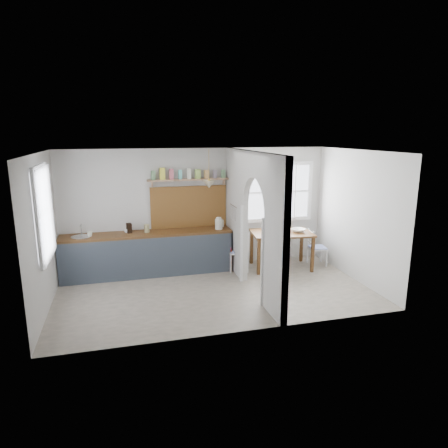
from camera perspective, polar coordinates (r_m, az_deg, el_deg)
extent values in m
cube|color=gray|center=(7.61, -1.23, -9.62)|extent=(5.80, 3.20, 0.01)
cube|color=beige|center=(7.04, -1.33, 10.33)|extent=(5.80, 3.20, 0.01)
cube|color=beige|center=(8.75, -3.73, 2.24)|extent=(5.80, 0.01, 2.60)
cube|color=beige|center=(5.72, 2.48, -3.53)|extent=(5.80, 0.01, 2.60)
cube|color=beige|center=(7.14, -24.55, -1.37)|extent=(0.01, 3.20, 2.60)
cube|color=beige|center=(8.36, 18.43, 1.10)|extent=(0.01, 3.20, 2.60)
cube|color=beige|center=(6.31, 7.49, -2.05)|extent=(0.12, 0.80, 2.60)
cube|color=beige|center=(8.34, 1.80, 1.73)|extent=(0.12, 1.20, 2.60)
cube|color=beige|center=(7.09, 4.62, 6.05)|extent=(0.12, 1.20, 1.05)
cube|color=brown|center=(8.41, -10.87, -1.38)|extent=(3.50, 0.60, 0.05)
cube|color=#353C45|center=(8.25, -10.59, -4.88)|extent=(3.50, 0.03, 0.85)
cube|color=black|center=(8.57, -10.77, -4.21)|extent=(3.46, 0.45, 0.85)
cylinder|color=silver|center=(8.42, -19.73, -1.78)|extent=(0.40, 0.40, 0.02)
cube|color=brown|center=(8.68, -5.03, 2.47)|extent=(1.65, 0.03, 0.90)
cube|color=tan|center=(8.50, -5.02, 6.34)|extent=(1.75, 0.20, 0.03)
cube|color=#4C754A|center=(8.40, -10.08, 6.83)|extent=(0.09, 0.09, 0.18)
cube|color=gold|center=(8.42, -8.81, 6.89)|extent=(0.09, 0.09, 0.18)
cube|color=#A84857|center=(8.44, -7.54, 6.95)|extent=(0.09, 0.09, 0.18)
cube|color=#4CAAA1|center=(8.46, -6.28, 7.00)|extent=(0.09, 0.09, 0.18)
cube|color=beige|center=(8.49, -5.03, 7.05)|extent=(0.09, 0.09, 0.18)
cube|color=olive|center=(8.53, -3.79, 7.09)|extent=(0.09, 0.09, 0.18)
cube|color=#AC7F40|center=(8.56, -2.55, 7.13)|extent=(0.09, 0.09, 0.18)
cube|color=slate|center=(8.60, -1.33, 7.17)|extent=(0.09, 0.09, 0.18)
cube|color=#4C754A|center=(8.65, -0.12, 7.20)|extent=(0.09, 0.09, 0.18)
cone|color=beige|center=(8.25, -2.16, 5.69)|extent=(0.26, 0.26, 0.16)
cylinder|color=silver|center=(8.19, 1.40, 2.60)|extent=(0.02, 0.50, 0.02)
imported|color=silver|center=(8.37, -18.61, -1.36)|extent=(0.13, 0.13, 0.10)
imported|color=white|center=(8.47, -13.68, -0.93)|extent=(0.12, 0.12, 0.09)
cube|color=black|center=(8.44, -13.41, -0.57)|extent=(0.12, 0.15, 0.20)
cylinder|color=#91895B|center=(8.40, -10.97, -0.62)|extent=(0.11, 0.11, 0.17)
cube|color=#AE2F53|center=(8.56, 0.98, -5.06)|extent=(0.02, 0.03, 0.51)
cube|color=#CB511D|center=(8.53, 1.05, -5.30)|extent=(0.02, 0.03, 0.48)
imported|color=white|center=(8.83, 10.58, -0.89)|extent=(0.38, 0.38, 0.07)
imported|color=#3B703C|center=(8.48, 7.34, -1.23)|extent=(0.12, 0.12, 0.10)
cylinder|color=#342B2A|center=(8.61, 6.25, -1.31)|extent=(0.19, 0.19, 0.01)
imported|color=#583166|center=(9.01, 8.39, -0.06)|extent=(0.24, 0.24, 0.22)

